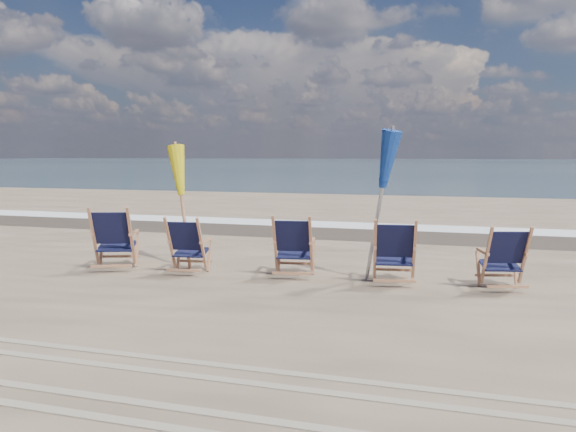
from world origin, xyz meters
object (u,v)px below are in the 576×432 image
Objects in this scene: beach_chair_0 at (131,238)px; beach_chair_4 at (525,258)px; umbrella_blue at (379,165)px; beach_chair_3 at (414,253)px; beach_chair_2 at (311,247)px; umbrella_yellow at (183,176)px; beach_chair_1 at (202,246)px.

beach_chair_0 is 6.10m from beach_chair_4.
beach_chair_4 is (6.09, 0.35, -0.07)m from beach_chair_0.
umbrella_blue reaches higher than beach_chair_0.
beach_chair_0 is 4.58m from beach_chair_3.
beach_chair_3 reaches higher than beach_chair_2.
umbrella_yellow is at bearing -161.16° from beach_chair_0.
beach_chair_1 is 3.31m from beach_chair_3.
umbrella_blue is at bearing -14.87° from beach_chair_4.
beach_chair_4 is at bearing 177.34° from beach_chair_1.
beach_chair_0 is at bearing -3.17° from beach_chair_2.
umbrella_yellow is (-2.31, 0.26, 1.07)m from beach_chair_2.
beach_chair_2 is at bearing -12.87° from beach_chair_4.
beach_chair_0 reaches higher than beach_chair_2.
beach_chair_1 is (1.27, 0.02, -0.07)m from beach_chair_0.
beach_chair_1 is 1.75m from beach_chair_2.
umbrella_yellow is at bearing 177.03° from umbrella_blue.
beach_chair_3 is 0.48× the size of umbrella_yellow.
beach_chair_4 is (1.52, 0.13, -0.03)m from beach_chair_3.
umbrella_yellow is (-5.41, 0.21, 1.10)m from beach_chair_4.
umbrella_blue reaches higher than beach_chair_4.
beach_chair_1 is at bearing -42.24° from umbrella_yellow.
beach_chair_2 reaches higher than beach_chair_4.
beach_chair_3 is at bearing 168.70° from beach_chair_2.
beach_chair_2 is (3.00, 0.29, -0.04)m from beach_chair_0.
umbrella_blue is at bearing -2.97° from umbrella_yellow.
umbrella_blue is (4.01, 0.38, 1.22)m from beach_chair_0.
beach_chair_0 is at bearing -5.69° from beach_chair_1.
beach_chair_3 is 0.44× the size of umbrella_blue.
beach_chair_4 is at bearing -0.90° from umbrella_blue.
beach_chair_0 is 1.08× the size of beach_chair_2.
umbrella_blue reaches higher than beach_chair_1.
beach_chair_2 is at bearing -174.82° from umbrella_blue.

